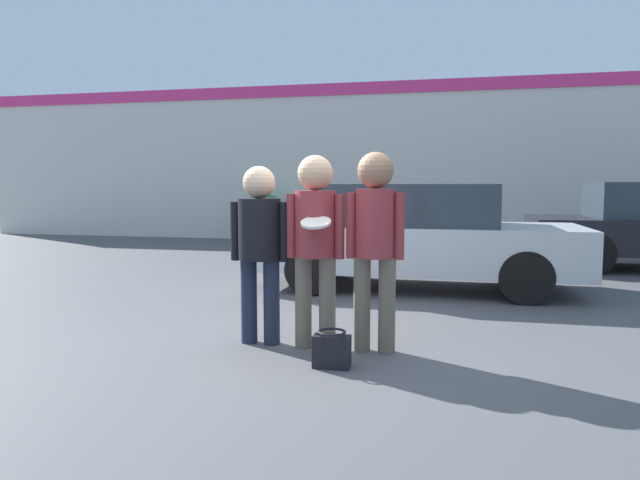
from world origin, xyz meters
TOP-DOWN VIEW (x-y plane):
  - ground_plane at (0.00, 0.00)m, footprint 56.00×56.00m
  - storefront_building at (0.00, 9.73)m, footprint 24.00×0.22m
  - person_left at (-0.42, -0.04)m, footprint 0.56×0.39m
  - person_middle_with_frisbee at (0.11, -0.07)m, footprint 0.53×0.56m
  - person_right at (0.64, -0.07)m, footprint 0.51×0.34m
  - parked_car_near at (0.81, 3.15)m, footprint 4.42×1.81m
  - shrub at (-3.37, 8.92)m, footprint 1.25×1.25m
  - handbag at (0.37, -0.59)m, footprint 0.30×0.23m

SIDE VIEW (x-z plane):
  - ground_plane at x=0.00m, z-range 0.00..0.00m
  - handbag at x=0.37m, z-range -0.01..0.30m
  - shrub at x=-3.37m, z-range 0.00..1.25m
  - parked_car_near at x=0.81m, z-range 0.01..1.49m
  - person_left at x=-0.42m, z-range 0.16..1.80m
  - person_middle_with_frisbee at x=0.11m, z-range 0.17..1.91m
  - person_right at x=0.64m, z-range 0.17..1.93m
  - storefront_building at x=0.00m, z-range 0.03..4.09m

